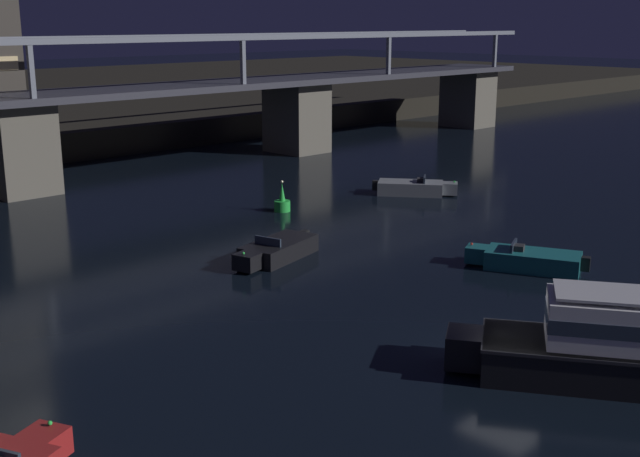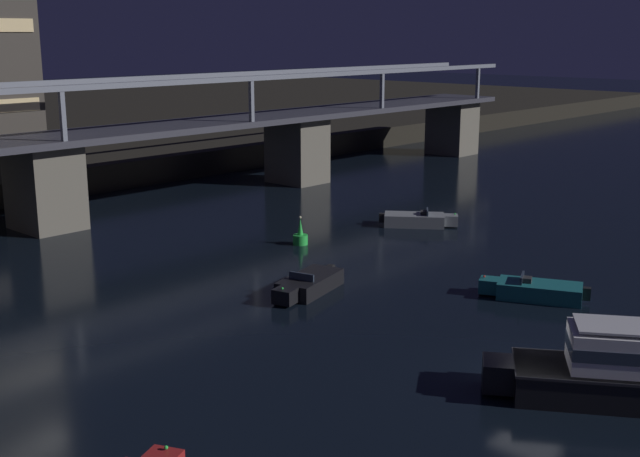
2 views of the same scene
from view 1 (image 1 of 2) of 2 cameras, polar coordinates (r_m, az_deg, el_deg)
The scene contains 7 objects.
ground_plane at distance 26.71m, azimuth 13.30°, elevation -8.83°, with size 400.00×400.00×0.00m, color black.
river_bridge at distance 52.84m, azimuth -20.71°, elevation 6.76°, with size 99.24×6.40×9.38m.
cabin_cruiser_near_left at distance 25.44m, azimuth 19.81°, elevation -7.97°, with size 6.67×8.80×2.79m.
speedboat_near_center at distance 35.84m, azimuth 14.42°, elevation -2.15°, with size 3.24×5.01×1.16m.
speedboat_near_right at distance 36.21m, azimuth -3.11°, elevation -1.54°, with size 5.19×2.72×1.16m.
speedboat_far_left at distance 49.99m, azimuth 6.63°, elevation 2.87°, with size 3.99×4.69×1.16m.
channel_buoy at distance 45.30m, azimuth -2.68°, elevation 1.82°, with size 0.90×0.90×1.76m.
Camera 1 is at (-20.99, -12.82, 10.39)m, focal length 45.42 mm.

